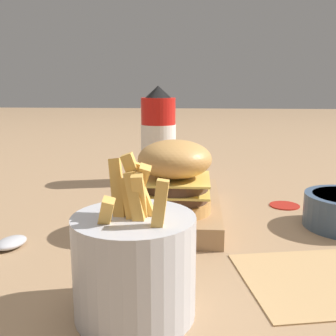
# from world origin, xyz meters

# --- Properties ---
(ground_plane) EXTENTS (6.00, 6.00, 0.00)m
(ground_plane) POSITION_xyz_m (0.00, 0.00, 0.00)
(ground_plane) COLOR #9E7A56
(serving_board) EXTENTS (0.28, 0.17, 0.03)m
(serving_board) POSITION_xyz_m (-0.03, 0.01, 0.01)
(serving_board) COLOR #A37A51
(serving_board) RESTS_ON ground_plane
(burger) EXTENTS (0.11, 0.11, 0.10)m
(burger) POSITION_xyz_m (-0.10, -0.00, 0.08)
(burger) COLOR tan
(burger) RESTS_ON serving_board
(ketchup_bottle) EXTENTS (0.08, 0.08, 0.21)m
(ketchup_bottle) POSITION_xyz_m (0.20, 0.05, 0.10)
(ketchup_bottle) COLOR red
(ketchup_bottle) RESTS_ON ground_plane
(fries_basket) EXTENTS (0.11, 0.11, 0.15)m
(fries_basket) POSITION_xyz_m (-0.32, 0.02, 0.05)
(fries_basket) COLOR #B7B7BC
(fries_basket) RESTS_ON ground_plane
(spoon) EXTENTS (0.16, 0.06, 0.01)m
(spoon) POSITION_xyz_m (-0.20, 0.22, 0.01)
(spoon) COLOR #B2B2B7
(spoon) RESTS_ON ground_plane
(ketchup_puddle) EXTENTS (0.05, 0.05, 0.00)m
(ketchup_puddle) POSITION_xyz_m (0.03, -0.19, 0.00)
(ketchup_puddle) COLOR #B21E14
(ketchup_puddle) RESTS_ON ground_plane
(parchment_square) EXTENTS (0.17, 0.17, 0.00)m
(parchment_square) POSITION_xyz_m (-0.24, -0.16, 0.00)
(parchment_square) COLOR tan
(parchment_square) RESTS_ON ground_plane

